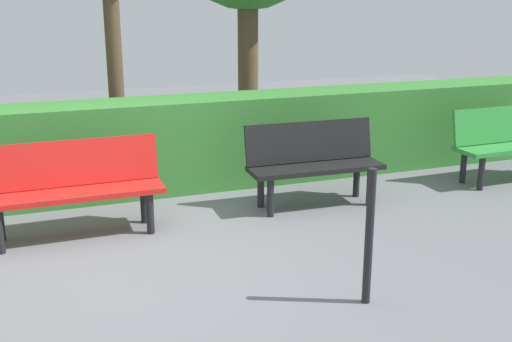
% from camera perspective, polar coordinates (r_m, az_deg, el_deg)
% --- Properties ---
extents(ground_plane, '(19.18, 19.18, 0.00)m').
position_cam_1_polar(ground_plane, '(5.35, -13.69, -7.94)').
color(ground_plane, slate).
extents(bench_green, '(1.38, 0.49, 0.86)m').
position_cam_1_polar(bench_green, '(7.80, 22.19, 2.62)').
color(bench_green, '#2D8C38').
rests_on(bench_green, ground_plane).
extents(bench_black, '(1.42, 0.51, 0.86)m').
position_cam_1_polar(bench_black, '(6.40, 5.33, 1.03)').
color(bench_black, black).
rests_on(bench_black, ground_plane).
extents(bench_red, '(1.59, 0.47, 0.86)m').
position_cam_1_polar(bench_red, '(5.80, -16.59, -1.16)').
color(bench_red, red).
rests_on(bench_red, ground_plane).
extents(hedge_row, '(15.18, 0.68, 1.02)m').
position_cam_1_polar(hedge_row, '(6.99, -6.94, 2.52)').
color(hedge_row, '#387F33').
rests_on(hedge_row, ground_plane).
extents(railing_post_mid, '(0.06, 0.06, 1.00)m').
position_cam_1_polar(railing_post_mid, '(4.39, 10.42, -6.06)').
color(railing_post_mid, black).
rests_on(railing_post_mid, ground_plane).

